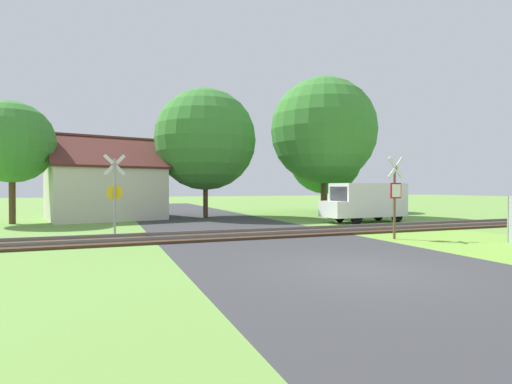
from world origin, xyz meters
The scene contains 11 objects.
ground_plane centered at (0.00, 0.00, 0.00)m, with size 160.00×160.00×0.00m, color #6B9942.
road_asphalt centered at (0.00, 2.00, 0.00)m, with size 8.07×80.00×0.01m, color #38383A.
rail_track centered at (0.00, 7.41, 0.06)m, with size 60.00×2.60×0.22m.
stop_sign_near centered at (4.73, 4.41, 1.80)m, with size 0.87×0.21×3.20m.
crossing_sign_far centered at (-5.39, 9.18, 1.90)m, with size 0.88×0.14×3.37m.
house centered at (-5.81, 19.27, 1.81)m, with size 7.93×7.88×5.33m.
tree_left centered at (-10.50, 17.04, 4.47)m, with size 4.45×4.45×6.71m.
tree_center centered at (0.56, 18.08, 5.20)m, with size 6.76×6.76×8.59m.
tree_far centered at (11.60, 21.20, 4.54)m, with size 6.15×6.15×7.62m.
tree_right centered at (8.17, 15.64, 5.85)m, with size 7.19×7.19×9.45m.
mail_truck centered at (8.29, 11.11, 1.24)m, with size 5.00×2.15×2.24m.
Camera 1 is at (-5.78, -8.08, 2.00)m, focal length 28.00 mm.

